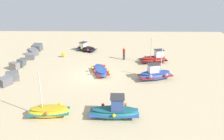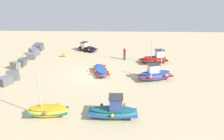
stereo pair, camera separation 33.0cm
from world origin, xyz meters
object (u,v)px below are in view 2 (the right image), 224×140
object	(u,v)px
fishing_boat_0	(48,111)
person_walking	(125,53)
fishing_boat_1	(155,75)
fishing_boat_2	(113,111)
fishing_boat_3	(87,48)
fishing_boat_5	(155,59)
mooring_buoy_0	(64,54)
fishing_boat_4	(100,70)

from	to	relation	value
fishing_boat_0	person_walking	distance (m)	15.68
fishing_boat_1	fishing_boat_2	distance (m)	8.76
fishing_boat_3	person_walking	world-z (taller)	person_walking
fishing_boat_2	fishing_boat_5	world-z (taller)	fishing_boat_5
fishing_boat_5	fishing_boat_0	bearing A→B (deg)	-140.72
fishing_boat_1	mooring_buoy_0	xyz separation A→B (m)	(7.66, 11.54, -0.19)
fishing_boat_0	fishing_boat_5	size ratio (longest dim) A/B	1.03
fishing_boat_3	fishing_boat_4	xyz separation A→B (m)	(-9.15, -2.77, -0.08)
fishing_boat_4	mooring_buoy_0	world-z (taller)	fishing_boat_4
mooring_buoy_0	fishing_boat_4	bearing A→B (deg)	-137.45
fishing_boat_2	fishing_boat_4	world-z (taller)	fishing_boat_2
fishing_boat_2	fishing_boat_4	bearing A→B (deg)	101.00
fishing_boat_1	mooring_buoy_0	distance (m)	13.85
fishing_boat_4	mooring_buoy_0	xyz separation A→B (m)	(6.00, 5.51, 0.05)
fishing_boat_2	fishing_boat_4	size ratio (longest dim) A/B	1.01
fishing_boat_0	person_walking	world-z (taller)	fishing_boat_0
mooring_buoy_0	fishing_boat_3	bearing A→B (deg)	-40.99
fishing_boat_5	mooring_buoy_0	bearing A→B (deg)	157.41
fishing_boat_0	fishing_boat_1	distance (m)	12.14
fishing_boat_0	fishing_boat_1	world-z (taller)	fishing_boat_0
fishing_boat_5	mooring_buoy_0	distance (m)	12.45
fishing_boat_2	fishing_boat_3	world-z (taller)	fishing_boat_2
fishing_boat_0	fishing_boat_3	distance (m)	18.43
fishing_boat_2	fishing_boat_3	size ratio (longest dim) A/B	1.14
fishing_boat_0	fishing_boat_3	size ratio (longest dim) A/B	1.12
fishing_boat_0	person_walking	bearing A→B (deg)	61.52
fishing_boat_4	fishing_boat_5	size ratio (longest dim) A/B	1.04
fishing_boat_1	mooring_buoy_0	bearing A→B (deg)	-50.07
fishing_boat_5	person_walking	xyz separation A→B (m)	(1.15, 3.90, 0.45)
fishing_boat_0	person_walking	size ratio (longest dim) A/B	2.27
fishing_boat_3	fishing_boat_5	xyz separation A→B (m)	(-5.20, -9.54, 0.10)
fishing_boat_3	fishing_boat_5	size ratio (longest dim) A/B	0.92
fishing_boat_0	fishing_boat_4	xyz separation A→B (m)	(9.27, -3.42, -0.10)
fishing_boat_4	fishing_boat_3	bearing A→B (deg)	179.48
fishing_boat_3	fishing_boat_4	bearing A→B (deg)	136.11
fishing_boat_4	person_walking	xyz separation A→B (m)	(5.09, -2.86, 0.62)
person_walking	fishing_boat_5	bearing A→B (deg)	55.63
fishing_boat_4	fishing_boat_2	bearing A→B (deg)	-6.70
person_walking	mooring_buoy_0	size ratio (longest dim) A/B	2.48
fishing_boat_0	mooring_buoy_0	distance (m)	15.41
fishing_boat_1	fishing_boat_4	size ratio (longest dim) A/B	1.03
fishing_boat_2	fishing_boat_0	bearing A→B (deg)	179.93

